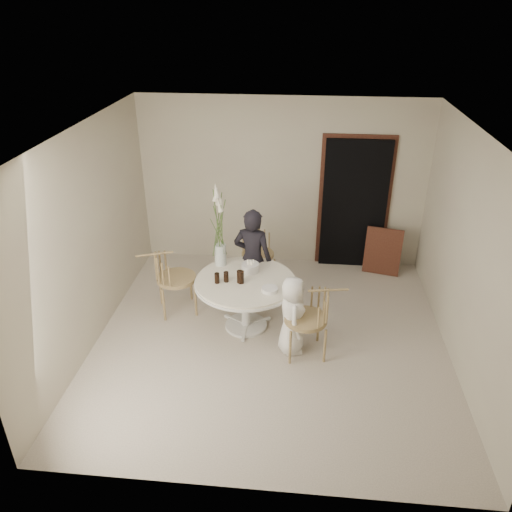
# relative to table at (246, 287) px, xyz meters

# --- Properties ---
(ground) EXTENTS (4.50, 4.50, 0.00)m
(ground) POSITION_rel_table_xyz_m (0.35, -0.25, -0.62)
(ground) COLOR beige
(ground) RESTS_ON ground
(room_shell) EXTENTS (4.50, 4.50, 4.50)m
(room_shell) POSITION_rel_table_xyz_m (0.35, -0.25, 1.00)
(room_shell) COLOR silver
(room_shell) RESTS_ON ground
(doorway) EXTENTS (1.00, 0.10, 2.10)m
(doorway) POSITION_rel_table_xyz_m (1.50, 1.94, 0.43)
(doorway) COLOR black
(doorway) RESTS_ON ground
(door_trim) EXTENTS (1.12, 0.03, 2.22)m
(door_trim) POSITION_rel_table_xyz_m (1.50, 1.98, 0.49)
(door_trim) COLOR brown
(door_trim) RESTS_ON ground
(table) EXTENTS (1.33, 1.33, 0.73)m
(table) POSITION_rel_table_xyz_m (0.00, 0.00, 0.00)
(table) COLOR silver
(table) RESTS_ON ground
(picture_frame) EXTENTS (0.59, 0.30, 0.75)m
(picture_frame) POSITION_rel_table_xyz_m (2.00, 1.70, -0.24)
(picture_frame) COLOR brown
(picture_frame) RESTS_ON ground
(chair_far) EXTENTS (0.59, 0.61, 0.84)m
(chair_far) POSITION_rel_table_xyz_m (-0.00, 1.36, -0.07)
(chair_far) COLOR tan
(chair_far) RESTS_ON ground
(chair_right) EXTENTS (0.60, 0.56, 0.92)m
(chair_right) POSITION_rel_table_xyz_m (0.92, -0.44, -0.02)
(chair_right) COLOR tan
(chair_right) RESTS_ON ground
(chair_left) EXTENTS (0.68, 0.65, 0.95)m
(chair_left) POSITION_rel_table_xyz_m (-1.13, 0.27, -0.00)
(chair_left) COLOR tan
(chair_left) RESTS_ON ground
(girl) EXTENTS (0.60, 0.45, 1.48)m
(girl) POSITION_rel_table_xyz_m (0.03, 0.56, 0.13)
(girl) COLOR black
(girl) RESTS_ON ground
(boy) EXTENTS (0.41, 0.56, 1.04)m
(boy) POSITION_rel_table_xyz_m (0.62, -0.44, -0.10)
(boy) COLOR white
(boy) RESTS_ON ground
(birthday_cake) EXTENTS (0.23, 0.23, 0.16)m
(birthday_cake) POSITION_rel_table_xyz_m (0.04, 0.23, 0.17)
(birthday_cake) COLOR white
(birthday_cake) RESTS_ON table
(cola_tumbler_a) EXTENTS (0.07, 0.07, 0.14)m
(cola_tumbler_a) POSITION_rel_table_xyz_m (-0.24, -0.07, 0.18)
(cola_tumbler_a) COLOR black
(cola_tumbler_a) RESTS_ON table
(cola_tumbler_b) EXTENTS (0.10, 0.10, 0.17)m
(cola_tumbler_b) POSITION_rel_table_xyz_m (-0.05, -0.08, 0.20)
(cola_tumbler_b) COLOR black
(cola_tumbler_b) RESTS_ON table
(cola_tumbler_c) EXTENTS (0.07, 0.07, 0.14)m
(cola_tumbler_c) POSITION_rel_table_xyz_m (-0.35, -0.11, 0.18)
(cola_tumbler_c) COLOR black
(cola_tumbler_c) RESTS_ON table
(cola_tumbler_d) EXTENTS (0.10, 0.10, 0.17)m
(cola_tumbler_d) POSITION_rel_table_xyz_m (-0.06, -0.07, 0.20)
(cola_tumbler_d) COLOR black
(cola_tumbler_d) RESTS_ON table
(plate_stack) EXTENTS (0.20, 0.20, 0.05)m
(plate_stack) POSITION_rel_table_xyz_m (0.33, -0.25, 0.14)
(plate_stack) COLOR white
(plate_stack) RESTS_ON table
(flower_vase) EXTENTS (0.16, 0.16, 1.17)m
(flower_vase) POSITION_rel_table_xyz_m (-0.39, 0.39, 0.60)
(flower_vase) COLOR silver
(flower_vase) RESTS_ON table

